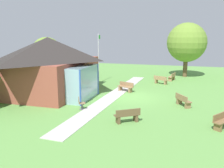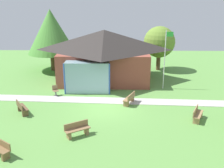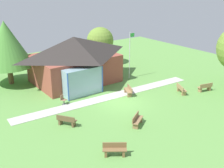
{
  "view_description": "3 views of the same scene",
  "coord_description": "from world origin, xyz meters",
  "px_view_note": "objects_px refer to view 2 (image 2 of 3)",
  "views": [
    {
      "loc": [
        -18.67,
        -3.83,
        4.99
      ],
      "look_at": [
        -0.45,
        1.54,
        1.08
      ],
      "focal_mm": 38.19,
      "sensor_mm": 36.0,
      "label": 1
    },
    {
      "loc": [
        0.73,
        -17.9,
        7.75
      ],
      "look_at": [
        0.36,
        1.82,
        1.28
      ],
      "focal_mm": 42.82,
      "sensor_mm": 36.0,
      "label": 2
    },
    {
      "loc": [
        -14.0,
        -17.8,
        10.26
      ],
      "look_at": [
        0.32,
        1.66,
        1.17
      ],
      "focal_mm": 44.42,
      "sensor_mm": 36.0,
      "label": 3
    }
  ],
  "objects_px": {
    "bench_front_left": "(0,148)",
    "patio_chair_west": "(55,91)",
    "bench_rear_near_path": "(129,99)",
    "bench_mid_left": "(22,108)",
    "tree_behind_pavilion_left": "(51,32)",
    "bench_front_center": "(77,130)",
    "bench_mid_right": "(197,115)",
    "flagpole": "(165,57)",
    "pavilion": "(104,54)",
    "tree_behind_pavilion_right": "(159,42)"
  },
  "relations": [
    {
      "from": "bench_rear_near_path",
      "to": "bench_mid_left",
      "type": "xyz_separation_m",
      "value": [
        -7.54,
        -1.87,
        0.0
      ]
    },
    {
      "from": "bench_mid_left",
      "to": "bench_mid_right",
      "type": "distance_m",
      "value": 11.89
    },
    {
      "from": "tree_behind_pavilion_left",
      "to": "bench_rear_near_path",
      "type": "bearing_deg",
      "value": -50.66
    },
    {
      "from": "tree_behind_pavilion_left",
      "to": "bench_front_left",
      "type": "bearing_deg",
      "value": -86.31
    },
    {
      "from": "pavilion",
      "to": "tree_behind_pavilion_right",
      "type": "xyz_separation_m",
      "value": [
        5.84,
        3.85,
        0.56
      ]
    },
    {
      "from": "tree_behind_pavilion_right",
      "to": "bench_mid_left",
      "type": "bearing_deg",
      "value": -133.06
    },
    {
      "from": "flagpole",
      "to": "bench_rear_near_path",
      "type": "bearing_deg",
      "value": -130.73
    },
    {
      "from": "bench_mid_left",
      "to": "bench_rear_near_path",
      "type": "bearing_deg",
      "value": 69.5
    },
    {
      "from": "tree_behind_pavilion_left",
      "to": "bench_front_center",
      "type": "bearing_deg",
      "value": -72.1
    },
    {
      "from": "bench_mid_left",
      "to": "patio_chair_west",
      "type": "xyz_separation_m",
      "value": [
        1.55,
        3.59,
        0.01
      ]
    },
    {
      "from": "flagpole",
      "to": "patio_chair_west",
      "type": "xyz_separation_m",
      "value": [
        -9.15,
        -1.96,
        -2.43
      ]
    },
    {
      "from": "pavilion",
      "to": "bench_rear_near_path",
      "type": "distance_m",
      "value": 6.93
    },
    {
      "from": "bench_front_left",
      "to": "patio_chair_west",
      "type": "xyz_separation_m",
      "value": [
        0.92,
        8.75,
        0.01
      ]
    },
    {
      "from": "bench_mid_right",
      "to": "patio_chair_west",
      "type": "height_order",
      "value": "patio_chair_west"
    },
    {
      "from": "pavilion",
      "to": "tree_behind_pavilion_left",
      "type": "distance_m",
      "value": 6.98
    },
    {
      "from": "bench_front_center",
      "to": "bench_mid_right",
      "type": "xyz_separation_m",
      "value": [
        7.56,
        2.23,
        0.0
      ]
    },
    {
      "from": "flagpole",
      "to": "tree_behind_pavilion_right",
      "type": "xyz_separation_m",
      "value": [
        0.44,
        6.38,
        0.23
      ]
    },
    {
      "from": "bench_front_center",
      "to": "bench_mid_left",
      "type": "relative_size",
      "value": 1.01
    },
    {
      "from": "bench_rear_near_path",
      "to": "bench_mid_right",
      "type": "height_order",
      "value": "same"
    },
    {
      "from": "pavilion",
      "to": "patio_chair_west",
      "type": "xyz_separation_m",
      "value": [
        -3.75,
        -4.49,
        -2.1
      ]
    },
    {
      "from": "bench_mid_left",
      "to": "tree_behind_pavilion_right",
      "type": "relative_size",
      "value": 0.31
    },
    {
      "from": "pavilion",
      "to": "tree_behind_pavilion_right",
      "type": "height_order",
      "value": "pavilion"
    },
    {
      "from": "bench_mid_right",
      "to": "bench_front_left",
      "type": "distance_m",
      "value": 12.03
    },
    {
      "from": "bench_rear_near_path",
      "to": "bench_mid_left",
      "type": "bearing_deg",
      "value": 127.13
    },
    {
      "from": "tree_behind_pavilion_left",
      "to": "patio_chair_west",
      "type": "bearing_deg",
      "value": -76.0
    },
    {
      "from": "bench_front_center",
      "to": "bench_mid_right",
      "type": "bearing_deg",
      "value": 164.42
    },
    {
      "from": "pavilion",
      "to": "bench_mid_right",
      "type": "distance_m",
      "value": 11.28
    },
    {
      "from": "bench_rear_near_path",
      "to": "patio_chair_west",
      "type": "bearing_deg",
      "value": 97.22
    },
    {
      "from": "bench_rear_near_path",
      "to": "tree_behind_pavilion_left",
      "type": "bearing_deg",
      "value": 62.54
    },
    {
      "from": "bench_rear_near_path",
      "to": "bench_mid_left",
      "type": "distance_m",
      "value": 7.77
    },
    {
      "from": "flagpole",
      "to": "bench_front_center",
      "type": "bearing_deg",
      "value": -126.61
    },
    {
      "from": "flagpole",
      "to": "bench_front_left",
      "type": "xyz_separation_m",
      "value": [
        -10.07,
        -10.7,
        -2.45
      ]
    },
    {
      "from": "flagpole",
      "to": "bench_mid_right",
      "type": "xyz_separation_m",
      "value": [
        1.16,
        -6.4,
        -2.45
      ]
    },
    {
      "from": "bench_mid_right",
      "to": "tree_behind_pavilion_left",
      "type": "xyz_separation_m",
      "value": [
        -12.31,
        12.48,
        3.82
      ]
    },
    {
      "from": "pavilion",
      "to": "flagpole",
      "type": "relative_size",
      "value": 1.8
    },
    {
      "from": "bench_mid_left",
      "to": "flagpole",
      "type": "bearing_deg",
      "value": 82.95
    },
    {
      "from": "bench_front_center",
      "to": "patio_chair_west",
      "type": "distance_m",
      "value": 7.21
    },
    {
      "from": "bench_front_center",
      "to": "bench_mid_right",
      "type": "distance_m",
      "value": 7.89
    },
    {
      "from": "bench_front_center",
      "to": "tree_behind_pavilion_left",
      "type": "height_order",
      "value": "tree_behind_pavilion_left"
    },
    {
      "from": "bench_rear_near_path",
      "to": "patio_chair_west",
      "type": "distance_m",
      "value": 6.23
    },
    {
      "from": "bench_front_left",
      "to": "tree_behind_pavilion_left",
      "type": "relative_size",
      "value": 0.23
    },
    {
      "from": "bench_rear_near_path",
      "to": "bench_front_left",
      "type": "xyz_separation_m",
      "value": [
        -6.91,
        -7.03,
        0.0
      ]
    },
    {
      "from": "pavilion",
      "to": "patio_chair_west",
      "type": "bearing_deg",
      "value": -129.9
    },
    {
      "from": "pavilion",
      "to": "bench_mid_left",
      "type": "height_order",
      "value": "pavilion"
    },
    {
      "from": "pavilion",
      "to": "flagpole",
      "type": "height_order",
      "value": "flagpole"
    },
    {
      "from": "pavilion",
      "to": "flagpole",
      "type": "bearing_deg",
      "value": -25.12
    },
    {
      "from": "flagpole",
      "to": "patio_chair_west",
      "type": "distance_m",
      "value": 9.67
    },
    {
      "from": "bench_front_left",
      "to": "patio_chair_west",
      "type": "height_order",
      "value": "patio_chair_west"
    },
    {
      "from": "bench_mid_left",
      "to": "tree_behind_pavilion_left",
      "type": "distance_m",
      "value": 12.24
    },
    {
      "from": "pavilion",
      "to": "tree_behind_pavilion_left",
      "type": "relative_size",
      "value": 1.41
    }
  ]
}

